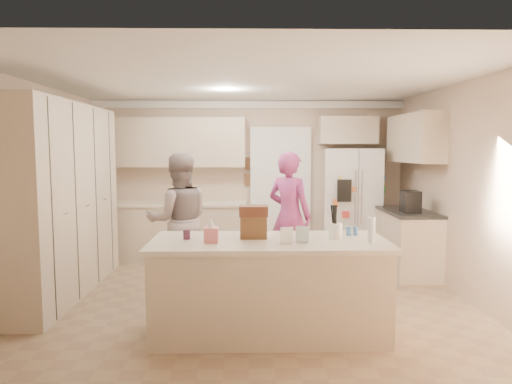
{
  "coord_description": "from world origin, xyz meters",
  "views": [
    {
      "loc": [
        -0.01,
        -5.43,
        1.81
      ],
      "look_at": [
        0.1,
        0.35,
        1.25
      ],
      "focal_mm": 32.0,
      "sensor_mm": 36.0,
      "label": 1
    }
  ],
  "objects_px": {
    "island_base": "(269,289)",
    "utensil_crock": "(335,231)",
    "tissue_box": "(211,235)",
    "teen_boy": "(179,220)",
    "refrigerator": "(353,204)",
    "coffee_maker": "(410,202)",
    "teen_girl": "(289,216)",
    "dollhouse_body": "(253,227)"
  },
  "relations": [
    {
      "from": "island_base",
      "to": "utensil_crock",
      "type": "bearing_deg",
      "value": 4.4
    },
    {
      "from": "tissue_box",
      "to": "teen_boy",
      "type": "height_order",
      "value": "teen_boy"
    },
    {
      "from": "island_base",
      "to": "refrigerator",
      "type": "bearing_deg",
      "value": 63.6
    },
    {
      "from": "coffee_maker",
      "to": "island_base",
      "type": "height_order",
      "value": "coffee_maker"
    },
    {
      "from": "tissue_box",
      "to": "teen_girl",
      "type": "relative_size",
      "value": 0.08
    },
    {
      "from": "coffee_maker",
      "to": "teen_girl",
      "type": "height_order",
      "value": "teen_girl"
    },
    {
      "from": "teen_boy",
      "to": "refrigerator",
      "type": "bearing_deg",
      "value": -163.62
    },
    {
      "from": "teen_girl",
      "to": "utensil_crock",
      "type": "bearing_deg",
      "value": 134.98
    },
    {
      "from": "refrigerator",
      "to": "teen_girl",
      "type": "xyz_separation_m",
      "value": [
        -1.15,
        -1.21,
        -0.02
      ]
    },
    {
      "from": "tissue_box",
      "to": "teen_boy",
      "type": "relative_size",
      "value": 0.08
    },
    {
      "from": "dollhouse_body",
      "to": "teen_girl",
      "type": "bearing_deg",
      "value": 73.54
    },
    {
      "from": "utensil_crock",
      "to": "tissue_box",
      "type": "relative_size",
      "value": 1.07
    },
    {
      "from": "utensil_crock",
      "to": "dollhouse_body",
      "type": "distance_m",
      "value": 0.8
    },
    {
      "from": "coffee_maker",
      "to": "refrigerator",
      "type": "bearing_deg",
      "value": 114.93
    },
    {
      "from": "refrigerator",
      "to": "tissue_box",
      "type": "xyz_separation_m",
      "value": [
        -2.06,
        -3.15,
        0.1
      ]
    },
    {
      "from": "island_base",
      "to": "utensil_crock",
      "type": "relative_size",
      "value": 14.67
    },
    {
      "from": "coffee_maker",
      "to": "teen_boy",
      "type": "bearing_deg",
      "value": -173.35
    },
    {
      "from": "island_base",
      "to": "dollhouse_body",
      "type": "height_order",
      "value": "dollhouse_body"
    },
    {
      "from": "island_base",
      "to": "tissue_box",
      "type": "distance_m",
      "value": 0.79
    },
    {
      "from": "utensil_crock",
      "to": "dollhouse_body",
      "type": "xyz_separation_m",
      "value": [
        -0.8,
        0.05,
        0.04
      ]
    },
    {
      "from": "coffee_maker",
      "to": "teen_girl",
      "type": "xyz_separation_m",
      "value": [
        -1.69,
        -0.06,
        -0.19
      ]
    },
    {
      "from": "teen_girl",
      "to": "coffee_maker",
      "type": "bearing_deg",
      "value": -142.06
    },
    {
      "from": "dollhouse_body",
      "to": "coffee_maker",
      "type": "bearing_deg",
      "value": 39.29
    },
    {
      "from": "teen_girl",
      "to": "refrigerator",
      "type": "bearing_deg",
      "value": -97.63
    },
    {
      "from": "tissue_box",
      "to": "teen_boy",
      "type": "xyz_separation_m",
      "value": [
        -0.55,
        1.63,
        -0.12
      ]
    },
    {
      "from": "tissue_box",
      "to": "dollhouse_body",
      "type": "xyz_separation_m",
      "value": [
        0.4,
        0.2,
        0.04
      ]
    },
    {
      "from": "refrigerator",
      "to": "teen_boy",
      "type": "bearing_deg",
      "value": -139.51
    },
    {
      "from": "refrigerator",
      "to": "coffee_maker",
      "type": "distance_m",
      "value": 1.28
    },
    {
      "from": "tissue_box",
      "to": "coffee_maker",
      "type": "bearing_deg",
      "value": 37.57
    },
    {
      "from": "coffee_maker",
      "to": "island_base",
      "type": "relative_size",
      "value": 0.14
    },
    {
      "from": "refrigerator",
      "to": "teen_boy",
      "type": "relative_size",
      "value": 1.03
    },
    {
      "from": "refrigerator",
      "to": "island_base",
      "type": "xyz_separation_m",
      "value": [
        -1.51,
        -3.05,
        -0.46
      ]
    },
    {
      "from": "refrigerator",
      "to": "teen_girl",
      "type": "distance_m",
      "value": 1.67
    },
    {
      "from": "refrigerator",
      "to": "utensil_crock",
      "type": "relative_size",
      "value": 12.0
    },
    {
      "from": "coffee_maker",
      "to": "utensil_crock",
      "type": "distance_m",
      "value": 2.32
    },
    {
      "from": "refrigerator",
      "to": "utensil_crock",
      "type": "xyz_separation_m",
      "value": [
        -0.86,
        -3.0,
        0.1
      ]
    },
    {
      "from": "refrigerator",
      "to": "dollhouse_body",
      "type": "bearing_deg",
      "value": -109.06
    },
    {
      "from": "coffee_maker",
      "to": "tissue_box",
      "type": "distance_m",
      "value": 3.28
    },
    {
      "from": "tissue_box",
      "to": "island_base",
      "type": "bearing_deg",
      "value": 10.3
    },
    {
      "from": "dollhouse_body",
      "to": "teen_girl",
      "type": "relative_size",
      "value": 0.15
    },
    {
      "from": "island_base",
      "to": "utensil_crock",
      "type": "distance_m",
      "value": 0.86
    },
    {
      "from": "refrigerator",
      "to": "coffee_maker",
      "type": "relative_size",
      "value": 6.0
    }
  ]
}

